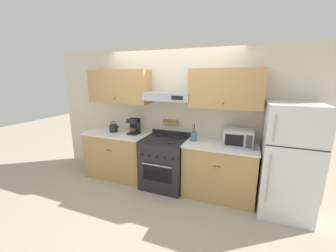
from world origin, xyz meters
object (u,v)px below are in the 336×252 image
object	(u,v)px
stove_range	(165,163)
tea_kettle	(114,127)
coffee_maker	(134,126)
utensil_crock	(194,136)
microwave	(239,137)
refrigerator	(288,160)

from	to	relation	value
stove_range	tea_kettle	size ratio (longest dim) A/B	4.46
tea_kettle	stove_range	bearing A→B (deg)	-3.94
stove_range	coffee_maker	distance (m)	0.93
utensil_crock	microwave	bearing A→B (deg)	1.38
refrigerator	microwave	world-z (taller)	refrigerator
stove_range	microwave	world-z (taller)	microwave
tea_kettle	microwave	size ratio (longest dim) A/B	0.49
refrigerator	utensil_crock	world-z (taller)	refrigerator
coffee_maker	utensil_crock	bearing A→B (deg)	-1.17
coffee_maker	microwave	distance (m)	1.94
tea_kettle	microwave	xyz separation A→B (m)	(2.41, 0.02, 0.05)
coffee_maker	microwave	world-z (taller)	coffee_maker
refrigerator	microwave	distance (m)	0.76
utensil_crock	coffee_maker	bearing A→B (deg)	178.83
stove_range	refrigerator	bearing A→B (deg)	-0.78
refrigerator	tea_kettle	xyz separation A→B (m)	(-3.13, 0.11, 0.18)
coffee_maker	utensil_crock	world-z (taller)	utensil_crock
coffee_maker	tea_kettle	bearing A→B (deg)	-176.97
tea_kettle	coffee_maker	size ratio (longest dim) A/B	0.74
refrigerator	microwave	size ratio (longest dim) A/B	3.69
microwave	stove_range	bearing A→B (deg)	-175.56
stove_range	utensil_crock	distance (m)	0.76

